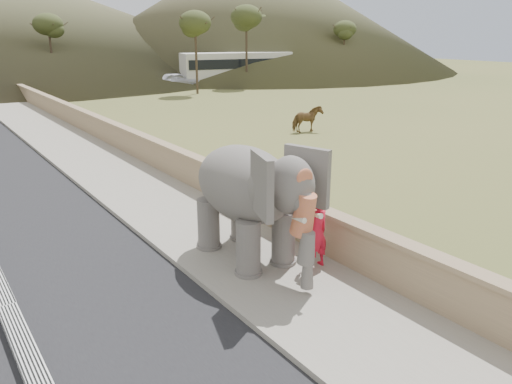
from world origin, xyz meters
TOP-DOWN VIEW (x-y plane):
  - ground at (0.00, 0.00)m, footprint 160.00×160.00m
  - walkway at (0.00, 10.00)m, footprint 3.00×120.00m
  - parapet at (1.65, 10.00)m, footprint 0.30×120.00m
  - cow at (11.34, 10.79)m, footprint 1.69×0.88m
  - distant_car at (15.36, 34.02)m, footprint 4.50×2.61m
  - bus_white at (21.60, 33.40)m, footprint 11.28×4.64m
  - bus_orange at (32.72, 33.78)m, footprint 11.05×2.73m
  - hill_right at (36.00, 52.00)m, footprint 56.00×56.00m
  - elephant_and_man at (0.02, -0.24)m, footprint 2.19×3.76m
  - trees at (1.55, 30.45)m, footprint 47.40×42.35m

SIDE VIEW (x-z plane):
  - ground at x=0.00m, z-range 0.00..0.00m
  - walkway at x=0.00m, z-range 0.00..0.15m
  - parapet at x=1.65m, z-range 0.00..1.10m
  - cow at x=11.34m, z-range 0.00..1.38m
  - distant_car at x=15.36m, z-range 0.00..1.44m
  - elephant_and_man at x=0.02m, z-range 0.14..2.87m
  - bus_white at x=21.60m, z-range 0.00..3.10m
  - bus_orange at x=32.72m, z-range 0.00..3.10m
  - trees at x=1.55m, z-range -0.62..8.53m
  - hill_right at x=36.00m, z-range 0.00..16.00m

